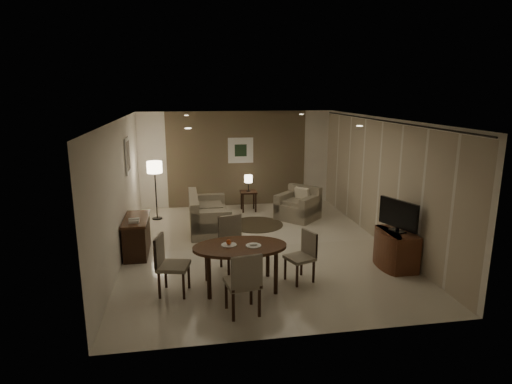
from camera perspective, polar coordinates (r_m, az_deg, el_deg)
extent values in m
cube|color=beige|center=(9.25, 0.21, -7.24)|extent=(5.50, 7.00, 0.00)
cube|color=white|center=(8.67, 0.22, 9.71)|extent=(5.50, 7.00, 0.00)
cube|color=brown|center=(12.27, -2.54, 4.43)|extent=(5.50, 0.00, 2.70)
cube|color=white|center=(8.84, -17.65, 0.29)|extent=(0.00, 7.00, 2.70)
cube|color=white|center=(9.70, 16.45, 1.50)|extent=(0.00, 7.00, 2.70)
cube|color=brown|center=(12.25, -2.53, 4.42)|extent=(3.96, 0.03, 2.70)
cylinder|color=black|center=(9.50, 16.58, 9.12)|extent=(0.03, 6.80, 0.03)
cube|color=silver|center=(12.20, -2.06, 5.57)|extent=(0.72, 0.03, 0.72)
cube|color=black|center=(12.19, -2.05, 5.56)|extent=(0.34, 0.01, 0.34)
cube|color=silver|center=(9.91, -16.75, 4.66)|extent=(0.03, 0.60, 0.80)
cube|color=gray|center=(9.91, -16.66, 4.67)|extent=(0.01, 0.46, 0.64)
cylinder|color=white|center=(6.75, -9.06, 8.38)|extent=(0.10, 0.10, 0.01)
cylinder|color=white|center=(7.33, 13.64, 8.55)|extent=(0.10, 0.10, 0.01)
cylinder|color=white|center=(10.35, -9.29, 10.05)|extent=(0.10, 0.10, 0.01)
cylinder|color=white|center=(10.73, 6.08, 10.26)|extent=(0.10, 0.10, 0.01)
cylinder|color=white|center=(7.19, -3.64, -7.06)|extent=(0.26, 0.26, 0.02)
cylinder|color=white|center=(7.15, -0.34, -7.16)|extent=(0.26, 0.26, 0.02)
sphere|color=#C94817|center=(7.18, -3.65, -6.66)|extent=(0.09, 0.09, 0.09)
cube|color=white|center=(7.14, -0.34, -6.99)|extent=(0.12, 0.08, 0.03)
cylinder|color=#433825|center=(10.67, 0.03, -4.35)|extent=(1.33, 1.33, 0.01)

